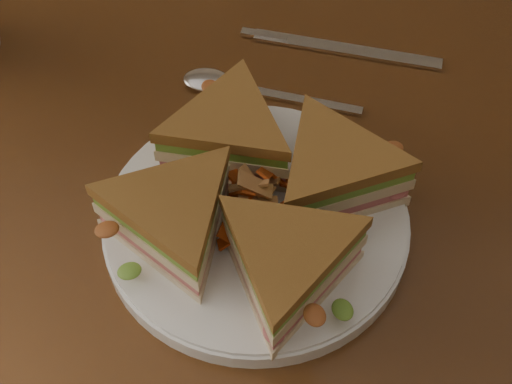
# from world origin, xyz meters

# --- Properties ---
(table) EXTENTS (1.20, 0.80, 0.75)m
(table) POSITION_xyz_m (0.00, 0.00, 0.65)
(table) COLOR #361C0C
(table) RESTS_ON ground
(plate) EXTENTS (0.26, 0.26, 0.02)m
(plate) POSITION_xyz_m (-0.01, -0.06, 0.76)
(plate) COLOR white
(plate) RESTS_ON table
(sandwich_wedges) EXTENTS (0.30, 0.30, 0.06)m
(sandwich_wedges) POSITION_xyz_m (-0.01, -0.06, 0.80)
(sandwich_wedges) COLOR beige
(sandwich_wedges) RESTS_ON plate
(crisps_mound) EXTENTS (0.09, 0.09, 0.05)m
(crisps_mound) POSITION_xyz_m (-0.01, -0.06, 0.79)
(crisps_mound) COLOR #DB551C
(crisps_mound) RESTS_ON plate
(spoon) EXTENTS (0.18, 0.04, 0.01)m
(spoon) POSITION_xyz_m (-0.06, 0.11, 0.75)
(spoon) COLOR silver
(spoon) RESTS_ON table
(knife) EXTENTS (0.22, 0.04, 0.00)m
(knife) POSITION_xyz_m (0.04, 0.18, 0.75)
(knife) COLOR silver
(knife) RESTS_ON table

